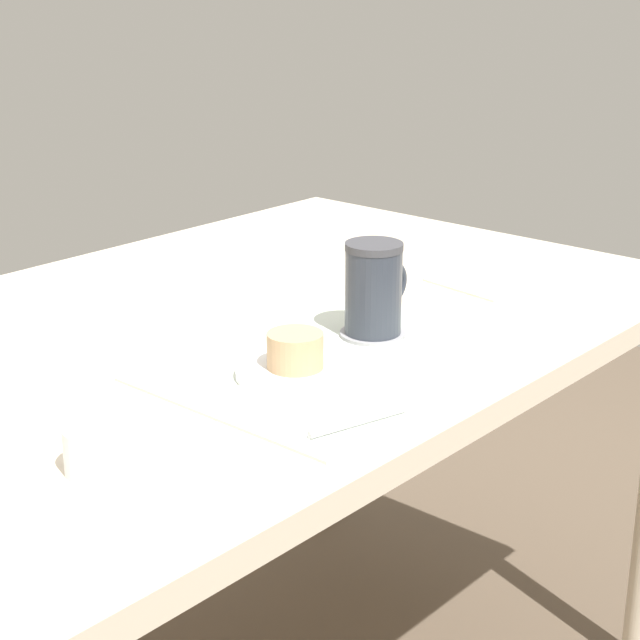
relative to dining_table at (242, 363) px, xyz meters
name	(u,v)px	position (x,y,z in m)	size (l,w,h in m)	color
dining_table	(242,363)	(0.00, 0.00, 0.00)	(1.35, 0.90, 0.75)	beige
placemat	(343,362)	(-0.04, -0.23, 0.07)	(0.47, 0.35, 0.00)	silver
pastry_plate	(295,372)	(-0.12, -0.22, 0.08)	(0.15, 0.15, 0.01)	white
pastry	(295,350)	(-0.12, -0.22, 0.11)	(0.07, 0.07, 0.05)	tan
coffee_coaster	(373,334)	(0.06, -0.20, 0.08)	(0.09, 0.09, 0.01)	#99999E
coffee_mug	(374,288)	(0.06, -0.20, 0.14)	(0.11, 0.08, 0.13)	#2D333D
teaspoon	(358,422)	(-0.18, -0.37, 0.08)	(0.01, 0.01, 0.13)	silver
paper_napkin	(489,281)	(0.39, -0.18, 0.07)	(0.15, 0.15, 0.00)	silver
sugar_bowl	(98,449)	(-0.44, -0.24, 0.10)	(0.07, 0.07, 0.05)	white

